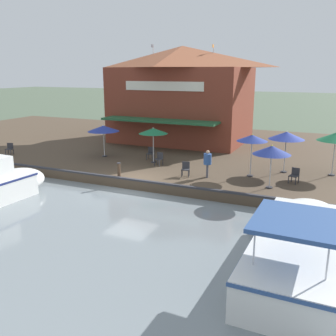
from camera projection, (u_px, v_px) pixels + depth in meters
ground_plane at (131, 191)px, 21.21m from camera, size 220.00×220.00×0.00m
quay_deck at (197, 150)px, 30.85m from camera, size 22.00×56.00×0.60m
quay_edge_fender at (131, 179)px, 21.13m from camera, size 0.20×50.40×0.10m
waterfront_restaurant at (182, 94)px, 32.36m from camera, size 9.65×11.52×8.23m
patio_umbrella_back_row at (153, 131)px, 24.72m from camera, size 1.93×1.93×2.38m
patio_umbrella_mid_patio_left at (287, 136)px, 22.25m from camera, size 2.12×2.12×2.53m
patio_umbrella_near_quay_edge at (252, 138)px, 21.40m from camera, size 1.78×1.78×2.50m
patio_umbrella_far_corner at (272, 150)px, 19.25m from camera, size 1.96×1.96×2.31m
patio_umbrella_by_entrance at (103, 129)px, 26.54m from camera, size 2.24×2.24×2.28m
patio_umbrella_mid_patio_right at (336, 137)px, 21.55m from camera, size 2.10×2.10×2.60m
cafe_chair_back_row_seat at (294, 175)px, 20.49m from camera, size 0.55×0.55×0.85m
cafe_chair_mid_patio at (186, 168)px, 21.85m from camera, size 0.53×0.53×0.85m
cafe_chair_far_corner_seat at (10, 148)px, 27.53m from camera, size 0.57×0.57×0.85m
cafe_chair_beside_entrance at (159, 158)px, 24.37m from camera, size 0.50×0.50×0.85m
cafe_chair_facing_river at (151, 153)px, 26.05m from camera, size 0.49×0.49×0.85m
person_mid_patio at (208, 161)px, 21.49m from camera, size 0.45×0.45×1.60m
motorboat_outer_channel at (300, 241)px, 13.13m from camera, size 8.74×2.88×2.51m
mooring_post at (119, 170)px, 21.63m from camera, size 0.22×0.22×0.87m
tree_downstream_bank at (199, 79)px, 34.20m from camera, size 4.49×4.28×7.53m
tree_upstream_bank at (190, 86)px, 35.55m from camera, size 4.76×4.53×6.95m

